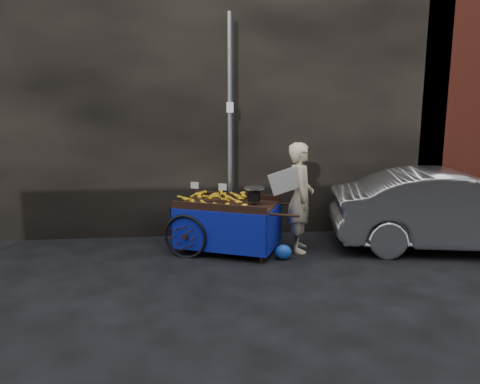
{
  "coord_description": "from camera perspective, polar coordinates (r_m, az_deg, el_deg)",
  "views": [
    {
      "loc": [
        -0.4,
        -7.01,
        2.51
      ],
      "look_at": [
        0.4,
        0.5,
        1.04
      ],
      "focal_mm": 35.0,
      "sensor_mm": 36.0,
      "label": 1
    }
  ],
  "objects": [
    {
      "name": "banana_cart",
      "position": [
        7.86,
        -1.86,
        -1.97
      ],
      "size": [
        2.42,
        1.79,
        1.2
      ],
      "rotation": [
        0.0,
        0.0,
        -0.42
      ],
      "color": "black",
      "rests_on": "ground"
    },
    {
      "name": "street_pole",
      "position": [
        8.36,
        -1.25,
        7.59
      ],
      "size": [
        0.12,
        0.1,
        4.0
      ],
      "color": "slate",
      "rests_on": "ground"
    },
    {
      "name": "plastic_bag",
      "position": [
        7.61,
        5.3,
        -7.3
      ],
      "size": [
        0.27,
        0.21,
        0.24
      ],
      "primitive_type": "ellipsoid",
      "color": "blue",
      "rests_on": "ground"
    },
    {
      "name": "parked_car",
      "position": [
        8.76,
        24.76,
        -2.07
      ],
      "size": [
        4.3,
        2.17,
        1.35
      ],
      "primitive_type": "imported",
      "rotation": [
        0.0,
        0.0,
        1.38
      ],
      "color": "silver",
      "rests_on": "ground"
    },
    {
      "name": "ground",
      "position": [
        7.46,
        -2.66,
        -8.63
      ],
      "size": [
        80.0,
        80.0,
        0.0
      ],
      "primitive_type": "plane",
      "color": "black",
      "rests_on": "ground"
    },
    {
      "name": "vendor",
      "position": [
        7.88,
        7.36,
        -0.66
      ],
      "size": [
        0.87,
        0.74,
        1.84
      ],
      "rotation": [
        0.0,
        0.0,
        1.38
      ],
      "color": "tan",
      "rests_on": "ground"
    },
    {
      "name": "building_wall",
      "position": [
        9.65,
        -1.37,
        10.97
      ],
      "size": [
        13.5,
        2.0,
        5.0
      ],
      "color": "black",
      "rests_on": "ground"
    }
  ]
}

